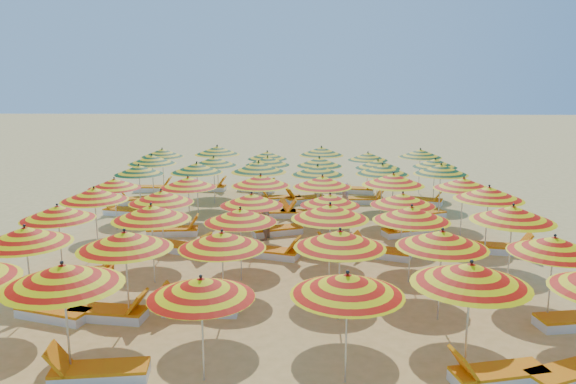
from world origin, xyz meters
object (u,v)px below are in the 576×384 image
(umbrella_34, at_px, (382,169))
(lounger_14, at_px, (276,230))
(lounger_3, at_px, (52,312))
(lounger_26, at_px, (208,187))
(umbrella_41, at_px, (435,163))
(lounger_1, at_px, (496,375))
(umbrella_39, at_px, (319,162))
(umbrella_37, at_px, (214,161))
(umbrella_9, at_px, (340,239))
(umbrella_28, at_px, (393,179))
(umbrella_8, at_px, (222,240))
(lounger_16, at_px, (125,211))
(umbrella_11, at_px, (554,245))
(umbrella_27, at_px, (322,182))
(umbrella_40, at_px, (378,164))
(lounger_22, at_px, (305,199))
(beachgoer_a, at_px, (346,204))
(umbrella_18, at_px, (94,194))
(umbrella_25, at_px, (188,182))
(umbrella_47, at_px, (420,153))
(lounger_8, at_px, (185,248))
(lounger_13, at_px, (174,231))
(umbrella_7, at_px, (125,240))
(umbrella_15, at_px, (330,212))
(umbrella_3, at_px, (347,284))
(umbrella_22, at_px, (403,199))
(lounger_9, at_px, (272,252))
(umbrella_17, at_px, (513,214))
(lounger_12, at_px, (502,248))
(umbrella_26, at_px, (261,180))
(lounger_7, at_px, (83,274))
(umbrella_35, at_px, (441,169))
(umbrella_24, at_px, (114,183))
(umbrella_13, at_px, (151,212))
(lounger_0, at_px, (97,372))
(umbrella_1, at_px, (63,275))
(lounger_10, at_px, (346,249))
(lounger_27, at_px, (257,189))
(lounger_19, at_px, (423,215))
(umbrella_29, at_px, (464,183))
(lounger_2, at_px, (573,373))
(lounger_25, at_px, (154,188))
(umbrella_19, at_px, (161,197))
(umbrella_45, at_px, (321,151))
(umbrella_32, at_px, (259,167))
(umbrella_42, at_px, (162,153))
(umbrella_36, at_px, (152,159))
(umbrella_44, at_px, (267,155))
(lounger_18, at_px, (301,213))
(lounger_11, at_px, (380,252))
(umbrella_21, at_px, (330,200))
(lounger_5, at_px, (199,307))
(lounger_17, at_px, (275,213))
(umbrella_16, at_px, (412,214))
(umbrella_10, at_px, (442,239))
(umbrella_23, at_px, (489,193))
(lounger_24, at_px, (422,201))
(lounger_15, at_px, (406,231))
(lounger_21, at_px, (280,199))
(lounger_28, at_px, (331,188))
(umbrella_14, at_px, (240,215))
(umbrella_6, at_px, (25,235))

(umbrella_34, bearing_deg, lounger_14, -147.95)
(lounger_3, relative_size, lounger_26, 1.03)
(umbrella_41, height_order, lounger_1, umbrella_41)
(umbrella_39, bearing_deg, umbrella_37, -179.36)
(umbrella_9, xyz_separation_m, umbrella_28, (2.16, 6.75, 0.06))
(umbrella_8, height_order, lounger_16, umbrella_8)
(umbrella_11, distance_m, umbrella_27, 8.31)
(umbrella_40, bearing_deg, lounger_22, 174.83)
(umbrella_11, distance_m, beachgoer_a, 9.09)
(umbrella_18, xyz_separation_m, umbrella_25, (2.32, 2.35, -0.07))
(umbrella_9, distance_m, lounger_1, 4.04)
(umbrella_47, bearing_deg, lounger_8, -134.19)
(lounger_1, bearing_deg, lounger_13, -62.76)
(umbrella_7, xyz_separation_m, umbrella_15, (4.48, 2.74, -0.01))
(umbrella_3, xyz_separation_m, lounger_13, (-5.19, 9.18, -1.69))
(umbrella_22, bearing_deg, lounger_9, -178.12)
(umbrella_17, distance_m, lounger_12, 3.47)
(umbrella_26, xyz_separation_m, lounger_7, (-4.40, -4.58, -1.71))
(umbrella_35, relative_size, lounger_12, 1.36)
(umbrella_11, bearing_deg, umbrella_24, 149.04)
(umbrella_13, xyz_separation_m, lounger_0, (0.25, -4.79, -1.74))
(umbrella_1, xyz_separation_m, umbrella_34, (7.07, 11.77, -0.08))
(umbrella_15, height_order, lounger_10, umbrella_15)
(lounger_27, bearing_deg, lounger_19, -11.19)
(umbrella_29, xyz_separation_m, lounger_2, (-0.43, -9.09, -1.68))
(lounger_9, relative_size, lounger_25, 1.05)
(umbrella_19, height_order, umbrella_45, umbrella_45)
(umbrella_26, distance_m, umbrella_32, 2.25)
(umbrella_42, bearing_deg, umbrella_36, -85.90)
(umbrella_22, relative_size, umbrella_44, 0.99)
(lounger_18, height_order, lounger_26, same)
(lounger_11, relative_size, lounger_18, 1.01)
(umbrella_8, bearing_deg, lounger_3, -177.36)
(umbrella_21, height_order, lounger_10, umbrella_21)
(umbrella_9, relative_size, lounger_18, 1.26)
(umbrella_44, relative_size, lounger_5, 1.24)
(lounger_11, height_order, lounger_16, same)
(umbrella_28, height_order, lounger_22, umbrella_28)
(lounger_8, relative_size, lounger_17, 1.03)
(umbrella_9, bearing_deg, umbrella_16, 50.33)
(umbrella_42, height_order, lounger_5, umbrella_42)
(umbrella_10, bearing_deg, lounger_11, 99.33)
(umbrella_23, bearing_deg, lounger_24, 94.31)
(lounger_26, bearing_deg, umbrella_11, -50.14)
(umbrella_37, height_order, lounger_18, umbrella_37)
(umbrella_45, bearing_deg, lounger_19, -52.00)
(lounger_15, relative_size, lounger_21, 1.02)
(umbrella_10, distance_m, lounger_28, 14.22)
(umbrella_3, height_order, umbrella_14, umbrella_3)
(umbrella_6, distance_m, umbrella_8, 4.35)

